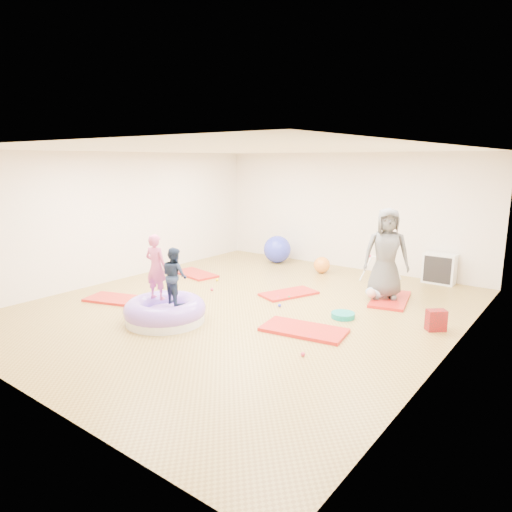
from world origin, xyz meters
The scene contains 19 objects.
room centered at (0.00, 0.00, 1.40)m, with size 7.01×8.01×2.81m.
gym_mat_front_left centered at (-2.20, -1.18, 0.02)m, with size 1.19×0.60×0.05m, color red.
gym_mat_mid_left centered at (-2.42, 1.14, 0.02)m, with size 1.14×0.57×0.05m, color red.
gym_mat_center_back centered at (0.20, 1.12, 0.02)m, with size 1.12×0.56×0.05m, color red.
gym_mat_right centered at (1.47, -0.41, 0.03)m, with size 1.30×0.65×0.05m, color red.
gym_mat_rear_right centered at (1.95, 1.96, 0.03)m, with size 1.26×0.63×0.05m, color red.
inflatable_cushion centered at (-0.60, -1.40, 0.17)m, with size 1.35×1.35×0.42m.
child_pink centered at (-0.82, -1.36, 0.94)m, with size 0.40×0.26×1.10m, color #CF5283.
child_navy centered at (-0.39, -1.35, 0.85)m, with size 0.45×0.35×0.93m, color #1C2944.
adult_caregiver centered at (1.83, 1.94, 0.91)m, with size 0.84×0.54×1.71m, color #4C4C4C.
infant centered at (1.71, 1.74, 0.16)m, with size 0.37×0.37×0.22m.
ball_pit_balls centered at (0.27, 0.22, 0.03)m, with size 3.64×2.29×0.06m.
exercise_ball_blue centered at (-1.63, 3.36, 0.35)m, with size 0.70×0.70×0.70m, color #2E38CD.
exercise_ball_orange centered at (-0.16, 3.09, 0.19)m, with size 0.39×0.39×0.39m, color orange.
infant_play_gym centered at (1.25, 3.20, 0.37)m, with size 0.72×0.68×0.55m.
cube_shelf centered at (2.32, 3.79, 0.33)m, with size 0.66×0.33×0.66m.
balance_disc centered at (1.67, 0.54, 0.04)m, with size 0.40×0.40×0.09m, color #0A857B.
backpack centered at (3.10, 0.88, 0.17)m, with size 0.29×0.18×0.34m, color #B30909.
yellow_toy centered at (-0.47, -1.32, 0.01)m, with size 0.18×0.18×0.03m, color #E5E000.
Camera 1 is at (4.94, -6.22, 2.63)m, focal length 32.00 mm.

